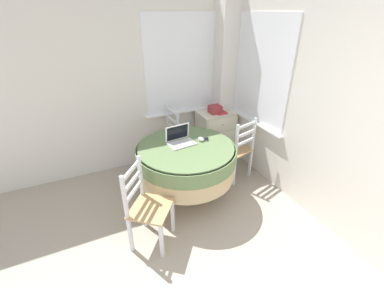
{
  "coord_description": "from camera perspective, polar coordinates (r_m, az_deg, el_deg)",
  "views": [
    {
      "loc": [
        -0.16,
        -0.44,
        2.23
      ],
      "look_at": [
        1.07,
        2.23,
        0.67
      ],
      "focal_mm": 24.0,
      "sensor_mm": 36.0,
      "label": 1
    }
  ],
  "objects": [
    {
      "name": "corner_room_shell",
      "position": [
        3.0,
        5.08,
        9.28
      ],
      "size": [
        4.41,
        5.03,
        2.55
      ],
      "color": "silver",
      "rests_on": "ground_plane"
    },
    {
      "name": "round_dining_table",
      "position": [
        3.2,
        -1.31,
        -3.29
      ],
      "size": [
        1.23,
        1.23,
        0.75
      ],
      "color": "#4C3D2D",
      "rests_on": "ground_plane"
    },
    {
      "name": "laptop",
      "position": [
        3.17,
        -2.63,
        0.96
      ],
      "size": [
        0.35,
        0.26,
        0.22
      ],
      "color": "white",
      "rests_on": "round_dining_table"
    },
    {
      "name": "computer_mouse",
      "position": [
        3.23,
        1.97,
        1.1
      ],
      "size": [
        0.06,
        0.1,
        0.05
      ],
      "color": "white",
      "rests_on": "round_dining_table"
    },
    {
      "name": "cell_phone",
      "position": [
        3.28,
        3.17,
        1.09
      ],
      "size": [
        0.1,
        0.12,
        0.01
      ],
      "color": "#2D2D33",
      "rests_on": "round_dining_table"
    },
    {
      "name": "dining_chair_near_back_window",
      "position": [
        3.95,
        -5.82,
        1.03
      ],
      "size": [
        0.42,
        0.44,
        0.93
      ],
      "color": "tan",
      "rests_on": "ground_plane"
    },
    {
      "name": "dining_chair_near_right_window",
      "position": [
        3.7,
        9.97,
        -1.3
      ],
      "size": [
        0.49,
        0.48,
        0.93
      ],
      "color": "tan",
      "rests_on": "ground_plane"
    },
    {
      "name": "dining_chair_camera_near",
      "position": [
        2.71,
        -10.03,
        -13.63
      ],
      "size": [
        0.55,
        0.56,
        0.93
      ],
      "color": "tan",
      "rests_on": "ground_plane"
    },
    {
      "name": "corner_cabinet",
      "position": [
        4.32,
        5.22,
        2.42
      ],
      "size": [
        0.59,
        0.45,
        0.76
      ],
      "color": "silver",
      "rests_on": "ground_plane"
    },
    {
      "name": "storage_box",
      "position": [
        4.1,
        5.15,
        7.68
      ],
      "size": [
        0.18,
        0.17,
        0.12
      ],
      "color": "#9E3338",
      "rests_on": "corner_cabinet"
    },
    {
      "name": "book_on_cabinet",
      "position": [
        4.13,
        6.31,
        7.07
      ],
      "size": [
        0.15,
        0.21,
        0.02
      ],
      "color": "#BC3338",
      "rests_on": "corner_cabinet"
    }
  ]
}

